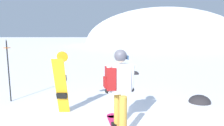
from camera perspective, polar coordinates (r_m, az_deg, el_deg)
The scene contains 6 objects.
ridge_peak_main at distance 41.29m, azimuth 14.61°, elevation 5.42°, with size 31.42×28.28×14.80m.
snowboarder_main at distance 3.84m, azimuth 2.13°, elevation -7.83°, with size 0.64×1.81×1.71m.
spare_snowboard at distance 4.85m, azimuth -14.81°, elevation -6.02°, with size 0.28×0.52×1.59m.
piste_marker_near at distance 6.39m, azimuth -28.53°, elevation -0.87°, with size 0.20×0.20×1.88m.
rock_dark at distance 9.82m, azimuth 6.84°, elevation -3.32°, with size 0.46×0.39×0.32m.
rock_mid at distance 6.35m, azimuth 24.85°, elevation -10.66°, with size 0.64×0.54×0.45m.
Camera 1 is at (0.13, -3.26, 2.00)m, focal length 30.54 mm.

